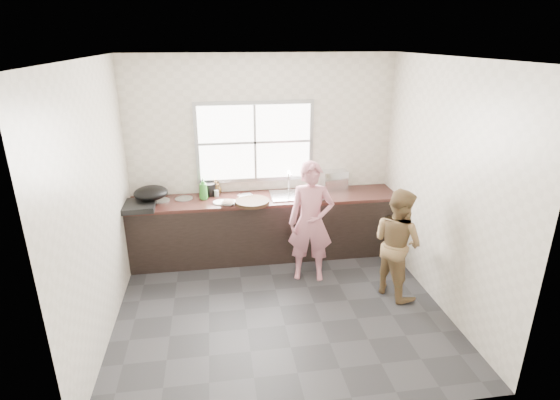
{
  "coord_description": "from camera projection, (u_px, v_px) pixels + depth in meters",
  "views": [
    {
      "loc": [
        -0.64,
        -4.19,
        2.88
      ],
      "look_at": [
        0.1,
        0.65,
        1.05
      ],
      "focal_mm": 28.0,
      "sensor_mm": 36.0,
      "label": 1
    }
  ],
  "objects": [
    {
      "name": "black_pot",
      "position": [
        209.0,
        189.0,
        5.95
      ],
      "size": [
        0.27,
        0.27,
        0.17
      ],
      "primitive_type": "cylinder",
      "rotation": [
        0.0,
        0.0,
        -0.21
      ],
      "color": "black",
      "rests_on": "countertop"
    },
    {
      "name": "glass_jar",
      "position": [
        217.0,
        193.0,
        5.89
      ],
      "size": [
        0.07,
        0.07,
        0.09
      ],
      "primitive_type": "cylinder",
      "rotation": [
        0.0,
        0.0,
        -0.14
      ],
      "color": "silver",
      "rests_on": "countertop"
    },
    {
      "name": "sink",
      "position": [
        291.0,
        195.0,
        5.92
      ],
      "size": [
        0.55,
        0.45,
        0.02
      ],
      "primitive_type": "cube",
      "color": "silver",
      "rests_on": "countertop"
    },
    {
      "name": "pot_lid_right",
      "position": [
        184.0,
        199.0,
        5.79
      ],
      "size": [
        0.29,
        0.29,
        0.01
      ],
      "primitive_type": "cylinder",
      "rotation": [
        0.0,
        0.0,
        0.24
      ],
      "color": "#AAABB1",
      "rests_on": "countertop"
    },
    {
      "name": "cleaver",
      "position": [
        245.0,
        195.0,
        5.82
      ],
      "size": [
        0.22,
        0.16,
        0.01
      ],
      "primitive_type": "cube",
      "rotation": [
        0.0,
        0.0,
        0.4
      ],
      "color": "silver",
      "rests_on": "cutting_board"
    },
    {
      "name": "bottle_brown_short",
      "position": [
        216.0,
        188.0,
        5.96
      ],
      "size": [
        0.15,
        0.15,
        0.16
      ],
      "primitive_type": "imported",
      "rotation": [
        0.0,
        0.0,
        -0.21
      ],
      "color": "#422F10",
      "rests_on": "countertop"
    },
    {
      "name": "faucet",
      "position": [
        289.0,
        181.0,
        6.05
      ],
      "size": [
        0.02,
        0.02,
        0.3
      ],
      "primitive_type": "cylinder",
      "color": "silver",
      "rests_on": "countertop"
    },
    {
      "name": "window_frame",
      "position": [
        255.0,
        142.0,
        5.89
      ],
      "size": [
        1.6,
        0.05,
        1.1
      ],
      "primitive_type": "cube",
      "color": "#9EA0A5",
      "rests_on": "wall_back"
    },
    {
      "name": "plate_food",
      "position": [
        220.0,
        202.0,
        5.66
      ],
      "size": [
        0.21,
        0.21,
        0.02
      ],
      "primitive_type": "cylinder",
      "rotation": [
        0.0,
        0.0,
        0.06
      ],
      "color": "silver",
      "rests_on": "countertop"
    },
    {
      "name": "wall_back",
      "position": [
        262.0,
        156.0,
        5.99
      ],
      "size": [
        3.6,
        0.01,
        2.7
      ],
      "primitive_type": "cube",
      "color": "beige",
      "rests_on": "ground"
    },
    {
      "name": "floor",
      "position": [
        280.0,
        307.0,
        4.98
      ],
      "size": [
        3.6,
        3.2,
        0.01
      ],
      "primitive_type": "cube",
      "color": "#2A2A2D",
      "rests_on": "ground"
    },
    {
      "name": "cutting_board",
      "position": [
        252.0,
        202.0,
        5.64
      ],
      "size": [
        0.56,
        0.56,
        0.04
      ],
      "primitive_type": "cylinder",
      "rotation": [
        0.0,
        0.0,
        0.31
      ],
      "color": "black",
      "rests_on": "countertop"
    },
    {
      "name": "bowl_crabs",
      "position": [
        317.0,
        198.0,
        5.76
      ],
      "size": [
        0.21,
        0.21,
        0.06
      ],
      "primitive_type": "imported",
      "rotation": [
        0.0,
        0.0,
        0.06
      ],
      "color": "white",
      "rests_on": "countertop"
    },
    {
      "name": "ceiling",
      "position": [
        280.0,
        57.0,
        4.03
      ],
      "size": [
        3.6,
        3.2,
        0.01
      ],
      "primitive_type": "cube",
      "color": "silver",
      "rests_on": "wall_back"
    },
    {
      "name": "burner",
      "position": [
        137.0,
        206.0,
        5.47
      ],
      "size": [
        0.47,
        0.47,
        0.07
      ],
      "primitive_type": "cube",
      "rotation": [
        0.0,
        0.0,
        0.04
      ],
      "color": "black",
      "rests_on": "countertop"
    },
    {
      "name": "bowl_held",
      "position": [
        301.0,
        195.0,
        5.85
      ],
      "size": [
        0.25,
        0.25,
        0.06
      ],
      "primitive_type": "imported",
      "rotation": [
        0.0,
        0.0,
        -0.43
      ],
      "color": "silver",
      "rests_on": "countertop"
    },
    {
      "name": "wall_front",
      "position": [
        315.0,
        273.0,
        3.02
      ],
      "size": [
        3.6,
        0.01,
        2.7
      ],
      "primitive_type": "cube",
      "color": "beige",
      "rests_on": "ground"
    },
    {
      "name": "woman",
      "position": [
        311.0,
        226.0,
        5.35
      ],
      "size": [
        0.58,
        0.44,
        1.42
      ],
      "primitive_type": "imported",
      "rotation": [
        0.0,
        0.0,
        -0.22
      ],
      "color": "#C87885",
      "rests_on": "floor"
    },
    {
      "name": "wall_left",
      "position": [
        97.0,
        205.0,
        4.25
      ],
      "size": [
        0.01,
        3.2,
        2.7
      ],
      "primitive_type": "cube",
      "color": "beige",
      "rests_on": "ground"
    },
    {
      "name": "wok",
      "position": [
        151.0,
        193.0,
        5.61
      ],
      "size": [
        0.55,
        0.55,
        0.16
      ],
      "primitive_type": "ellipsoid",
      "rotation": [
        0.0,
        0.0,
        0.31
      ],
      "color": "black",
      "rests_on": "burner"
    },
    {
      "name": "person_side",
      "position": [
        397.0,
        243.0,
        5.03
      ],
      "size": [
        0.71,
        0.78,
        1.31
      ],
      "primitive_type": "imported",
      "rotation": [
        0.0,
        0.0,
        1.99
      ],
      "color": "olive",
      "rests_on": "floor"
    },
    {
      "name": "window_glazing",
      "position": [
        255.0,
        142.0,
        5.87
      ],
      "size": [
        1.5,
        0.01,
        1.0
      ],
      "primitive_type": "cube",
      "color": "white",
      "rests_on": "window_frame"
    },
    {
      "name": "countertop",
      "position": [
        265.0,
        199.0,
        5.88
      ],
      "size": [
        3.6,
        0.64,
        0.04
      ],
      "primitive_type": "cube",
      "color": "#331915",
      "rests_on": "cabinet"
    },
    {
      "name": "pot_lid_left",
      "position": [
        161.0,
        201.0,
        5.73
      ],
      "size": [
        0.28,
        0.28,
        0.01
      ],
      "primitive_type": "cylinder",
      "rotation": [
        0.0,
        0.0,
        0.2
      ],
      "color": "silver",
      "rests_on": "countertop"
    },
    {
      "name": "dish_rack",
      "position": [
        334.0,
        179.0,
        6.18
      ],
      "size": [
        0.38,
        0.29,
        0.26
      ],
      "primitive_type": "cube",
      "rotation": [
        0.0,
        0.0,
        0.12
      ],
      "color": "silver",
      "rests_on": "countertop"
    },
    {
      "name": "wall_right",
      "position": [
        443.0,
        187.0,
        4.76
      ],
      "size": [
        0.01,
        3.2,
        2.7
      ],
      "primitive_type": "cube",
      "color": "beige",
      "rests_on": "ground"
    },
    {
      "name": "bottle_brown_tall",
      "position": [
        216.0,
        187.0,
        5.94
      ],
      "size": [
        0.1,
        0.1,
        0.21
      ],
      "primitive_type": "imported",
      "rotation": [
        0.0,
        0.0,
        -0.08
      ],
      "color": "#4D3013",
      "rests_on": "countertop"
    },
    {
      "name": "bottle_green",
      "position": [
        203.0,
        189.0,
        5.74
      ],
      "size": [
        0.13,
        0.13,
        0.3
      ],
      "primitive_type": "imported",
      "rotation": [
        0.0,
        0.0,
        0.1
      ],
      "color": "#2D8029",
      "rests_on": "countertop"
    },
    {
      "name": "cabinet",
      "position": [
        266.0,
        228.0,
        6.03
      ],
      "size": [
        3.6,
        0.62,
        0.82
      ],
      "primitive_type": "cube",
      "color": "black",
      "rests_on": "floor"
    },
    {
      "name": "bowl_mince",
      "position": [
        228.0,
        203.0,
        5.59
      ],
      "size": [
        0.23,
        0.23,
        0.05
      ],
      "primitive_type": "imported",
      "rotation": [
        0.0,
        0.0,
        -0.24
      ],
      "color": "silver",
      "rests_on": "countertop"
    }
  ]
}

